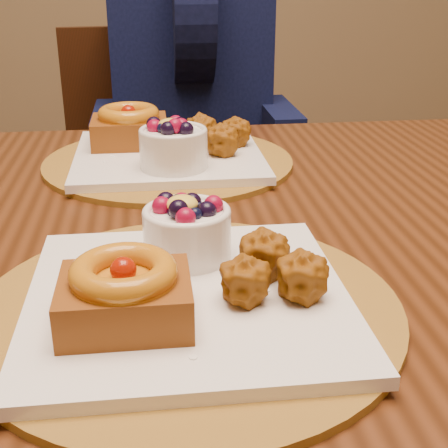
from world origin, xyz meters
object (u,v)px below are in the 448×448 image
(dining_table, at_px, (178,275))
(place_setting_far, at_px, (166,148))
(place_setting_near, at_px, (185,286))
(chair_far, at_px, (155,187))
(diner, at_px, (191,66))

(dining_table, height_order, place_setting_far, place_setting_far)
(place_setting_near, distance_m, chair_far, 1.11)
(dining_table, distance_m, place_setting_far, 0.24)
(dining_table, relative_size, place_setting_near, 4.21)
(place_setting_far, relative_size, chair_far, 0.43)
(place_setting_near, height_order, chair_far, chair_far)
(place_setting_far, height_order, chair_far, chair_far)
(dining_table, bearing_deg, chair_far, 91.35)
(dining_table, distance_m, diner, 0.85)
(place_setting_near, bearing_deg, place_setting_far, 90.12)
(place_setting_far, bearing_deg, chair_far, 91.50)
(place_setting_near, relative_size, place_setting_far, 1.00)
(dining_table, height_order, place_setting_near, place_setting_near)
(dining_table, height_order, chair_far, chair_far)
(dining_table, distance_m, chair_far, 0.88)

